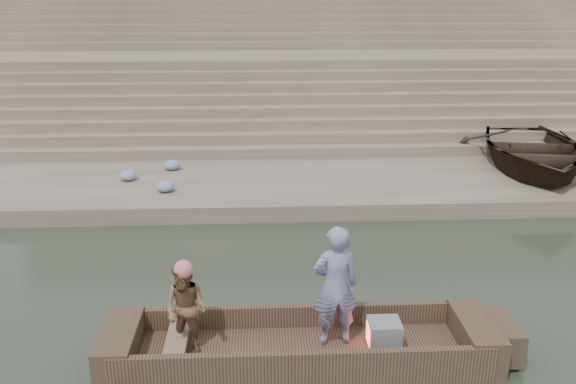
{
  "coord_description": "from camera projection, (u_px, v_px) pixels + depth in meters",
  "views": [
    {
      "loc": [
        -3.11,
        -6.89,
        5.15
      ],
      "look_at": [
        -2.56,
        4.1,
        1.4
      ],
      "focal_mm": 37.8,
      "sensor_mm": 36.0,
      "label": 1
    }
  ],
  "objects": [
    {
      "name": "ground",
      "position": [
        489.0,
        381.0,
        8.33
      ],
      "size": [
        120.0,
        120.0,
        0.0
      ],
      "primitive_type": "plane",
      "color": "#293326",
      "rests_on": "ground"
    },
    {
      "name": "lower_landing",
      "position": [
        378.0,
        186.0,
        15.82
      ],
      "size": [
        32.0,
        4.0,
        0.4
      ],
      "primitive_type": "cube",
      "color": "gray",
      "rests_on": "ground"
    },
    {
      "name": "mid_landing",
      "position": [
        342.0,
        92.0,
        22.53
      ],
      "size": [
        32.0,
        3.0,
        2.8
      ],
      "primitive_type": "cube",
      "color": "gray",
      "rests_on": "ground"
    },
    {
      "name": "upper_landing",
      "position": [
        323.0,
        42.0,
        28.76
      ],
      "size": [
        32.0,
        3.0,
        5.2
      ],
      "primitive_type": "cube",
      "color": "gray",
      "rests_on": "ground"
    },
    {
      "name": "ghat_steps",
      "position": [
        336.0,
        75.0,
        24.0
      ],
      "size": [
        32.0,
        11.0,
        5.2
      ],
      "color": "gray",
      "rests_on": "ground"
    },
    {
      "name": "main_rowboat",
      "position": [
        300.0,
        355.0,
        8.74
      ],
      "size": [
        5.0,
        1.3,
        0.22
      ],
      "primitive_type": "cube",
      "color": "brown",
      "rests_on": "ground"
    },
    {
      "name": "rowboat_trim",
      "position": [
        315.0,
        343.0,
        8.68
      ],
      "size": [
        6.04,
        2.63,
        2.02
      ],
      "color": "brown",
      "rests_on": "ground"
    },
    {
      "name": "standing_man",
      "position": [
        335.0,
        286.0,
        8.57
      ],
      "size": [
        0.71,
        0.51,
        1.82
      ],
      "primitive_type": "imported",
      "rotation": [
        0.0,
        0.0,
        3.27
      ],
      "color": "navy",
      "rests_on": "main_rowboat"
    },
    {
      "name": "rowing_man",
      "position": [
        186.0,
        309.0,
        8.41
      ],
      "size": [
        0.8,
        0.73,
        1.35
      ],
      "primitive_type": "imported",
      "rotation": [
        0.0,
        0.0,
        -0.41
      ],
      "color": "#256F3B",
      "rests_on": "main_rowboat"
    },
    {
      "name": "television",
      "position": [
        383.0,
        334.0,
        8.69
      ],
      "size": [
        0.46,
        0.42,
        0.4
      ],
      "color": "slate",
      "rests_on": "main_rowboat"
    },
    {
      "name": "beached_rowboat",
      "position": [
        532.0,
        149.0,
        16.48
      ],
      "size": [
        4.65,
        5.89,
        1.1
      ],
      "primitive_type": "imported",
      "rotation": [
        0.0,
        0.0,
        -0.17
      ],
      "color": "#2D2116",
      "rests_on": "lower_landing"
    },
    {
      "name": "cloth_bundles",
      "position": [
        260.0,
        177.0,
        15.44
      ],
      "size": [
        11.95,
        2.55,
        0.26
      ],
      "color": "#3F5999",
      "rests_on": "lower_landing"
    }
  ]
}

